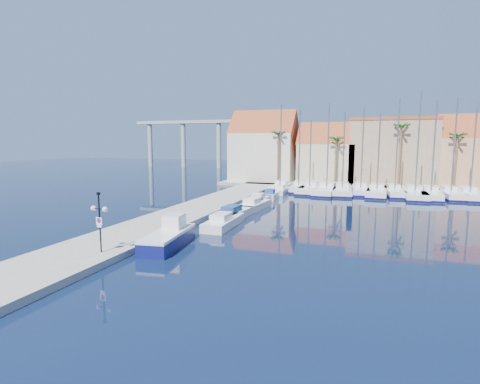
% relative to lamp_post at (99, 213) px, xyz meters
% --- Properties ---
extents(ground, '(260.00, 260.00, 0.00)m').
position_rel_lamp_post_xyz_m(ground, '(7.43, 3.28, -3.20)').
color(ground, black).
rests_on(ground, ground).
extents(quay_west, '(6.00, 77.00, 0.50)m').
position_rel_lamp_post_xyz_m(quay_west, '(-1.57, 16.78, -2.95)').
color(quay_west, gray).
rests_on(quay_west, ground).
extents(shore_north, '(54.00, 16.00, 0.50)m').
position_rel_lamp_post_xyz_m(shore_north, '(17.43, 51.28, -2.95)').
color(shore_north, gray).
rests_on(shore_north, ground).
extents(lamp_post, '(1.39, 0.49, 4.12)m').
position_rel_lamp_post_xyz_m(lamp_post, '(0.00, 0.00, 0.00)').
color(lamp_post, black).
rests_on(lamp_post, quay_west).
extents(bollard, '(0.19, 0.19, 0.46)m').
position_rel_lamp_post_xyz_m(bollard, '(0.83, 6.83, -2.47)').
color(bollard, black).
rests_on(bollard, quay_west).
extents(fishing_boat, '(2.91, 6.63, 2.25)m').
position_rel_lamp_post_xyz_m(fishing_boat, '(2.70, 4.41, -2.46)').
color(fishing_boat, '#0F1459').
rests_on(fishing_boat, ground).
extents(motorboat_west_0, '(2.20, 6.52, 1.40)m').
position_rel_lamp_post_xyz_m(motorboat_west_0, '(4.20, 11.81, -2.69)').
color(motorboat_west_0, white).
rests_on(motorboat_west_0, ground).
extents(motorboat_west_1, '(2.53, 6.52, 1.40)m').
position_rel_lamp_post_xyz_m(motorboat_west_1, '(3.70, 16.02, -2.69)').
color(motorboat_west_1, white).
rests_on(motorboat_west_1, ground).
extents(motorboat_west_2, '(2.59, 6.56, 1.40)m').
position_rel_lamp_post_xyz_m(motorboat_west_2, '(4.16, 21.69, -2.69)').
color(motorboat_west_2, white).
rests_on(motorboat_west_2, ground).
extents(motorboat_west_3, '(1.91, 5.61, 1.40)m').
position_rel_lamp_post_xyz_m(motorboat_west_3, '(3.72, 25.52, -2.69)').
color(motorboat_west_3, white).
rests_on(motorboat_west_3, ground).
extents(motorboat_west_4, '(1.98, 5.20, 1.40)m').
position_rel_lamp_post_xyz_m(motorboat_west_4, '(3.97, 30.31, -2.69)').
color(motorboat_west_4, white).
rests_on(motorboat_west_4, ground).
extents(motorboat_west_5, '(1.70, 5.07, 1.40)m').
position_rel_lamp_post_xyz_m(motorboat_west_5, '(4.20, 36.10, -2.69)').
color(motorboat_west_5, white).
rests_on(motorboat_west_5, ground).
extents(sailboat_0, '(2.75, 9.52, 13.77)m').
position_rel_lamp_post_xyz_m(sailboat_0, '(3.36, 39.32, -2.59)').
color(sailboat_0, white).
rests_on(sailboat_0, ground).
extents(sailboat_1, '(2.98, 8.88, 12.91)m').
position_rel_lamp_post_xyz_m(sailboat_1, '(6.17, 40.12, -2.59)').
color(sailboat_1, white).
rests_on(sailboat_1, ground).
extents(sailboat_2, '(3.17, 10.89, 11.29)m').
position_rel_lamp_post_xyz_m(sailboat_2, '(8.12, 39.41, -2.64)').
color(sailboat_2, white).
rests_on(sailboat_2, ground).
extents(sailboat_3, '(3.54, 11.27, 13.63)m').
position_rel_lamp_post_xyz_m(sailboat_3, '(10.88, 38.63, -2.62)').
color(sailboat_3, white).
rests_on(sailboat_3, ground).
extents(sailboat_4, '(3.56, 10.77, 12.28)m').
position_rel_lamp_post_xyz_m(sailboat_4, '(13.08, 39.00, -2.63)').
color(sailboat_4, white).
rests_on(sailboat_4, ground).
extents(sailboat_5, '(2.97, 9.27, 13.04)m').
position_rel_lamp_post_xyz_m(sailboat_5, '(15.74, 40.09, -2.60)').
color(sailboat_5, white).
rests_on(sailboat_5, ground).
extents(sailboat_6, '(3.29, 10.74, 12.03)m').
position_rel_lamp_post_xyz_m(sailboat_6, '(18.11, 39.00, -2.63)').
color(sailboat_6, white).
rests_on(sailboat_6, ground).
extents(sailboat_7, '(3.14, 9.16, 14.17)m').
position_rel_lamp_post_xyz_m(sailboat_7, '(20.54, 39.58, -2.57)').
color(sailboat_7, white).
rests_on(sailboat_7, ground).
extents(sailboat_8, '(3.06, 11.30, 14.90)m').
position_rel_lamp_post_xyz_m(sailboat_8, '(23.22, 38.66, -2.61)').
color(sailboat_8, white).
rests_on(sailboat_8, ground).
extents(sailboat_9, '(3.55, 10.62, 13.61)m').
position_rel_lamp_post_xyz_m(sailboat_9, '(25.34, 38.80, -2.61)').
color(sailboat_9, white).
rests_on(sailboat_9, ground).
extents(sailboat_10, '(2.94, 9.10, 14.02)m').
position_rel_lamp_post_xyz_m(sailboat_10, '(27.90, 39.58, -2.57)').
color(sailboat_10, white).
rests_on(sailboat_10, ground).
extents(sailboat_11, '(2.58, 9.38, 13.22)m').
position_rel_lamp_post_xyz_m(sailboat_11, '(30.31, 39.63, -2.60)').
color(sailboat_11, white).
rests_on(sailboat_11, ground).
extents(building_0, '(12.30, 9.00, 13.50)m').
position_rel_lamp_post_xyz_m(building_0, '(-2.57, 50.28, 3.32)').
color(building_0, beige).
rests_on(building_0, shore_north).
extents(building_1, '(10.30, 8.00, 11.00)m').
position_rel_lamp_post_xyz_m(building_1, '(9.43, 50.28, 2.09)').
color(building_1, '#C8B28D').
rests_on(building_1, shore_north).
extents(building_2, '(14.20, 10.20, 11.50)m').
position_rel_lamp_post_xyz_m(building_2, '(20.43, 51.28, 3.06)').
color(building_2, '#9C8060').
rests_on(building_2, shore_north).
extents(building_3, '(10.30, 8.00, 12.00)m').
position_rel_lamp_post_xyz_m(building_3, '(32.43, 50.28, 2.66)').
color(building_3, tan).
rests_on(building_3, shore_north).
extents(palm_0, '(2.60, 2.60, 10.15)m').
position_rel_lamp_post_xyz_m(palm_0, '(1.43, 45.28, 5.88)').
color(palm_0, brown).
rests_on(palm_0, shore_north).
extents(palm_1, '(2.60, 2.60, 9.15)m').
position_rel_lamp_post_xyz_m(palm_1, '(11.43, 45.28, 4.93)').
color(palm_1, brown).
rests_on(palm_1, shore_north).
extents(palm_2, '(2.60, 2.60, 11.15)m').
position_rel_lamp_post_xyz_m(palm_2, '(21.43, 45.28, 6.81)').
color(palm_2, brown).
rests_on(palm_2, shore_north).
extents(palm_3, '(2.60, 2.60, 9.65)m').
position_rel_lamp_post_xyz_m(palm_3, '(29.43, 45.28, 5.40)').
color(palm_3, brown).
rests_on(palm_3, shore_north).
extents(viaduct, '(48.00, 2.20, 14.45)m').
position_rel_lamp_post_xyz_m(viaduct, '(-31.64, 85.28, 7.05)').
color(viaduct, '#9E9E99').
rests_on(viaduct, ground).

